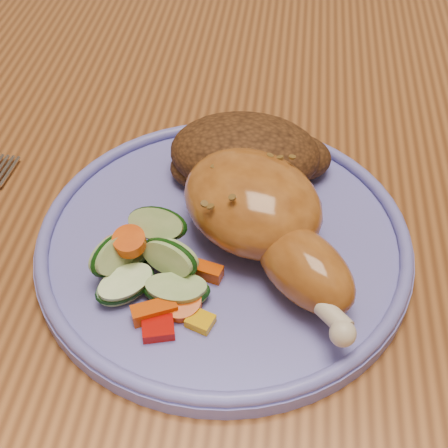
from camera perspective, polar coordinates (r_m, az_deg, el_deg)
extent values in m
cube|color=brown|center=(0.59, 8.80, 5.40)|extent=(0.90, 1.40, 0.04)
cube|color=brown|center=(1.37, -9.60, 11.83)|extent=(0.06, 0.06, 0.71)
cube|color=#4C2D16|center=(1.21, 7.46, 11.31)|extent=(0.42, 0.42, 0.04)
cylinder|color=#4C2D16|center=(1.22, -2.17, -1.58)|extent=(0.04, 0.04, 0.41)
cylinder|color=#4C2D16|center=(1.49, -0.17, 8.58)|extent=(0.04, 0.04, 0.41)
cylinder|color=#4C2D16|center=(1.23, 14.61, -2.96)|extent=(0.04, 0.04, 0.41)
cylinder|color=#4C2D16|center=(1.50, 13.75, 7.36)|extent=(0.04, 0.04, 0.41)
cylinder|color=#6665C2|center=(0.47, 0.00, -1.78)|extent=(0.28, 0.28, 0.01)
torus|color=#6665C2|center=(0.46, 0.00, -0.86)|extent=(0.28, 0.28, 0.01)
ellipsoid|color=#AA6123|center=(0.45, 2.60, 2.02)|extent=(0.14, 0.14, 0.06)
ellipsoid|color=#AA6123|center=(0.42, 7.37, -3.92)|extent=(0.09, 0.10, 0.04)
sphere|color=beige|center=(0.39, 10.81, -9.81)|extent=(0.02, 0.02, 0.02)
ellipsoid|color=#4D2A13|center=(0.51, 1.93, 6.49)|extent=(0.12, 0.09, 0.05)
ellipsoid|color=#4D2A13|center=(0.52, 6.47, 6.10)|extent=(0.06, 0.05, 0.03)
ellipsoid|color=#4D2A13|center=(0.51, -2.14, 5.18)|extent=(0.05, 0.05, 0.03)
cube|color=#A50A05|center=(0.41, -6.04, -9.48)|extent=(0.02, 0.02, 0.01)
cube|color=#E5A507|center=(0.42, -2.18, -8.85)|extent=(0.02, 0.02, 0.01)
cylinder|color=#E85107|center=(0.43, -8.65, -1.58)|extent=(0.02, 0.02, 0.01)
cylinder|color=#E85107|center=(0.46, -9.74, -2.49)|extent=(0.02, 0.03, 0.01)
cylinder|color=#E85107|center=(0.42, -3.96, -7.17)|extent=(0.03, 0.03, 0.01)
cube|color=#E85107|center=(0.42, -6.39, -7.94)|extent=(0.03, 0.02, 0.01)
cube|color=#E85107|center=(0.44, -1.83, -4.27)|extent=(0.03, 0.02, 0.01)
cylinder|color=#B5CE86|center=(0.43, -4.55, -6.17)|extent=(0.04, 0.04, 0.02)
cylinder|color=#B5CE86|center=(0.43, -9.03, -5.49)|extent=(0.06, 0.06, 0.02)
cylinder|color=#B5CE86|center=(0.45, -9.00, -3.19)|extent=(0.06, 0.06, 0.02)
cylinder|color=#B5CE86|center=(0.44, -6.11, 0.01)|extent=(0.04, 0.04, 0.04)
cylinder|color=#B5CE86|center=(0.44, -9.94, -2.67)|extent=(0.05, 0.05, 0.04)
cylinder|color=#B5CE86|center=(0.43, -4.94, -3.01)|extent=(0.05, 0.04, 0.04)
cylinder|color=#B5CE86|center=(0.43, -4.21, -6.05)|extent=(0.04, 0.04, 0.02)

